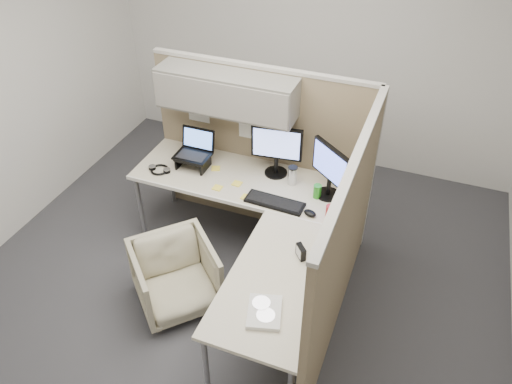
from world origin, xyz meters
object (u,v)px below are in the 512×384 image
(desk, at_px, (253,218))
(office_chair, at_px, (175,274))
(monitor_left, at_px, (277,147))
(keyboard, at_px, (275,202))

(desk, xyz_separation_m, office_chair, (-0.49, -0.47, -0.37))
(office_chair, relative_size, monitor_left, 1.37)
(office_chair, height_order, monitor_left, monitor_left)
(monitor_left, height_order, keyboard, monitor_left)
(office_chair, relative_size, keyboard, 1.31)
(monitor_left, xyz_separation_m, keyboard, (0.13, -0.40, -0.26))
(desk, bearing_deg, monitor_left, 91.39)
(desk, relative_size, keyboard, 4.10)
(office_chair, height_order, keyboard, keyboard)
(monitor_left, bearing_deg, office_chair, -121.38)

